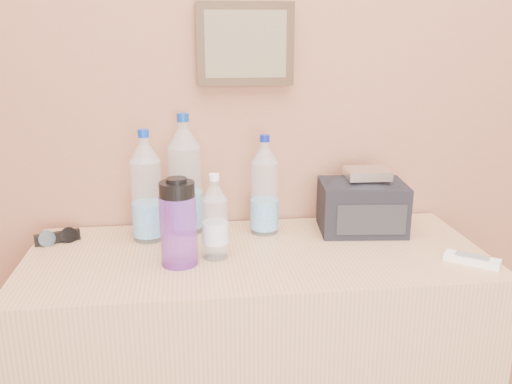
{
  "coord_description": "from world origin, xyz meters",
  "views": [
    {
      "loc": [
        -0.32,
        0.26,
        1.43
      ],
      "look_at": [
        -0.14,
        1.71,
        1.0
      ],
      "focal_mm": 38.0,
      "sensor_mm": 36.0,
      "label": 1
    }
  ],
  "objects_px": {
    "sunglasses": "(57,237)",
    "ac_remote": "(472,260)",
    "dresser": "(256,374)",
    "nalgene_bottle": "(178,223)",
    "pet_large_b": "(264,190)",
    "pet_small": "(215,221)",
    "pet_large_c": "(185,181)",
    "toiletry_bag": "(362,204)",
    "pet_large_a": "(147,192)",
    "foil_packet": "(367,173)"
  },
  "relations": [
    {
      "from": "sunglasses",
      "to": "toiletry_bag",
      "type": "height_order",
      "value": "toiletry_bag"
    },
    {
      "from": "ac_remote",
      "to": "toiletry_bag",
      "type": "height_order",
      "value": "toiletry_bag"
    },
    {
      "from": "pet_large_b",
      "to": "nalgene_bottle",
      "type": "xyz_separation_m",
      "value": [
        -0.26,
        -0.22,
        -0.02
      ]
    },
    {
      "from": "dresser",
      "to": "pet_small",
      "type": "height_order",
      "value": "pet_small"
    },
    {
      "from": "nalgene_bottle",
      "to": "sunglasses",
      "type": "distance_m",
      "value": 0.43
    },
    {
      "from": "pet_large_b",
      "to": "ac_remote",
      "type": "bearing_deg",
      "value": -30.31
    },
    {
      "from": "pet_small",
      "to": "foil_packet",
      "type": "bearing_deg",
      "value": 16.84
    },
    {
      "from": "pet_large_b",
      "to": "pet_small",
      "type": "height_order",
      "value": "pet_large_b"
    },
    {
      "from": "pet_large_a",
      "to": "pet_large_b",
      "type": "distance_m",
      "value": 0.36
    },
    {
      "from": "pet_large_a",
      "to": "pet_large_c",
      "type": "height_order",
      "value": "pet_large_c"
    },
    {
      "from": "dresser",
      "to": "sunglasses",
      "type": "xyz_separation_m",
      "value": [
        -0.59,
        0.15,
        0.43
      ]
    },
    {
      "from": "nalgene_bottle",
      "to": "pet_large_b",
      "type": "bearing_deg",
      "value": 39.32
    },
    {
      "from": "foil_packet",
      "to": "toiletry_bag",
      "type": "bearing_deg",
      "value": 107.16
    },
    {
      "from": "nalgene_bottle",
      "to": "ac_remote",
      "type": "bearing_deg",
      "value": -6.83
    },
    {
      "from": "pet_large_c",
      "to": "pet_small",
      "type": "relative_size",
      "value": 1.55
    },
    {
      "from": "dresser",
      "to": "sunglasses",
      "type": "distance_m",
      "value": 0.74
    },
    {
      "from": "pet_small",
      "to": "toiletry_bag",
      "type": "height_order",
      "value": "pet_small"
    },
    {
      "from": "pet_large_a",
      "to": "pet_large_b",
      "type": "xyz_separation_m",
      "value": [
        0.36,
        0.02,
        -0.01
      ]
    },
    {
      "from": "toiletry_bag",
      "to": "pet_small",
      "type": "bearing_deg",
      "value": -155.52
    },
    {
      "from": "pet_small",
      "to": "ac_remote",
      "type": "relative_size",
      "value": 1.67
    },
    {
      "from": "pet_large_a",
      "to": "pet_large_c",
      "type": "distance_m",
      "value": 0.13
    },
    {
      "from": "pet_large_b",
      "to": "foil_packet",
      "type": "distance_m",
      "value": 0.32
    },
    {
      "from": "dresser",
      "to": "pet_large_b",
      "type": "relative_size",
      "value": 4.2
    },
    {
      "from": "pet_large_b",
      "to": "pet_small",
      "type": "xyz_separation_m",
      "value": [
        -0.16,
        -0.18,
        -0.03
      ]
    },
    {
      "from": "dresser",
      "to": "nalgene_bottle",
      "type": "xyz_separation_m",
      "value": [
        -0.22,
        -0.06,
        0.53
      ]
    },
    {
      "from": "nalgene_bottle",
      "to": "foil_packet",
      "type": "relative_size",
      "value": 1.86
    },
    {
      "from": "foil_packet",
      "to": "pet_small",
      "type": "bearing_deg",
      "value": -163.16
    },
    {
      "from": "pet_large_b",
      "to": "foil_packet",
      "type": "xyz_separation_m",
      "value": [
        0.32,
        -0.04,
        0.05
      ]
    },
    {
      "from": "foil_packet",
      "to": "pet_large_b",
      "type": "bearing_deg",
      "value": 173.11
    },
    {
      "from": "ac_remote",
      "to": "dresser",
      "type": "bearing_deg",
      "value": -155.85
    },
    {
      "from": "pet_large_c",
      "to": "pet_small",
      "type": "xyz_separation_m",
      "value": [
        0.08,
        -0.22,
        -0.06
      ]
    },
    {
      "from": "sunglasses",
      "to": "foil_packet",
      "type": "height_order",
      "value": "foil_packet"
    },
    {
      "from": "pet_large_c",
      "to": "sunglasses",
      "type": "distance_m",
      "value": 0.42
    },
    {
      "from": "pet_large_b",
      "to": "ac_remote",
      "type": "distance_m",
      "value": 0.63
    },
    {
      "from": "sunglasses",
      "to": "ac_remote",
      "type": "height_order",
      "value": "sunglasses"
    },
    {
      "from": "pet_large_a",
      "to": "dresser",
      "type": "bearing_deg",
      "value": -24.57
    },
    {
      "from": "pet_large_b",
      "to": "toiletry_bag",
      "type": "height_order",
      "value": "pet_large_b"
    },
    {
      "from": "pet_small",
      "to": "foil_packet",
      "type": "height_order",
      "value": "pet_small"
    },
    {
      "from": "pet_large_a",
      "to": "sunglasses",
      "type": "distance_m",
      "value": 0.3
    },
    {
      "from": "dresser",
      "to": "ac_remote",
      "type": "xyz_separation_m",
      "value": [
        0.58,
        -0.15,
        0.42
      ]
    },
    {
      "from": "sunglasses",
      "to": "toiletry_bag",
      "type": "bearing_deg",
      "value": -21.96
    },
    {
      "from": "sunglasses",
      "to": "foil_packet",
      "type": "distance_m",
      "value": 0.97
    },
    {
      "from": "dresser",
      "to": "pet_large_c",
      "type": "bearing_deg",
      "value": 134.6
    },
    {
      "from": "dresser",
      "to": "foil_packet",
      "type": "xyz_separation_m",
      "value": [
        0.36,
        0.12,
        0.6
      ]
    },
    {
      "from": "dresser",
      "to": "pet_small",
      "type": "distance_m",
      "value": 0.53
    },
    {
      "from": "pet_large_b",
      "to": "pet_large_c",
      "type": "bearing_deg",
      "value": 170.48
    },
    {
      "from": "nalgene_bottle",
      "to": "sunglasses",
      "type": "height_order",
      "value": "nalgene_bottle"
    },
    {
      "from": "pet_large_a",
      "to": "toiletry_bag",
      "type": "xyz_separation_m",
      "value": [
        0.67,
        -0.01,
        -0.06
      ]
    },
    {
      "from": "sunglasses",
      "to": "dresser",
      "type": "bearing_deg",
      "value": -35.43
    },
    {
      "from": "pet_large_a",
      "to": "sunglasses",
      "type": "xyz_separation_m",
      "value": [
        -0.27,
        0.0,
        -0.13
      ]
    }
  ]
}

